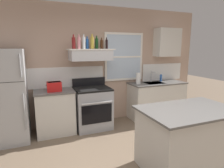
# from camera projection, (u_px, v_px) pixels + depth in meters

# --- Properties ---
(back_wall) EXTENTS (5.40, 0.11, 2.70)m
(back_wall) POSITION_uv_depth(u_px,v_px,m) (99.00, 66.00, 4.48)
(back_wall) COLOR tan
(back_wall) RESTS_ON ground_plane
(refrigerator) EXTENTS (0.70, 0.72, 1.75)m
(refrigerator) POSITION_uv_depth(u_px,v_px,m) (7.00, 97.00, 3.52)
(refrigerator) COLOR #B7BABC
(refrigerator) RESTS_ON ground_plane
(counter_left_of_stove) EXTENTS (0.79, 0.63, 0.91)m
(counter_left_of_stove) POSITION_uv_depth(u_px,v_px,m) (55.00, 112.00, 3.96)
(counter_left_of_stove) COLOR silver
(counter_left_of_stove) RESTS_ON ground_plane
(toaster) EXTENTS (0.30, 0.20, 0.19)m
(toaster) POSITION_uv_depth(u_px,v_px,m) (54.00, 86.00, 3.80)
(toaster) COLOR red
(toaster) RESTS_ON counter_left_of_stove
(stove_range) EXTENTS (0.76, 0.69, 1.09)m
(stove_range) POSITION_uv_depth(u_px,v_px,m) (93.00, 107.00, 4.21)
(stove_range) COLOR #9EA0A5
(stove_range) RESTS_ON ground_plane
(range_hood_shelf) EXTENTS (0.96, 0.52, 0.24)m
(range_hood_shelf) POSITION_uv_depth(u_px,v_px,m) (90.00, 55.00, 4.08)
(range_hood_shelf) COLOR silver
(bottle_red_label_wine) EXTENTS (0.07, 0.07, 0.29)m
(bottle_red_label_wine) POSITION_uv_depth(u_px,v_px,m) (74.00, 43.00, 3.86)
(bottle_red_label_wine) COLOR maroon
(bottle_red_label_wine) RESTS_ON range_hood_shelf
(bottle_rose_pink) EXTENTS (0.07, 0.07, 0.29)m
(bottle_rose_pink) POSITION_uv_depth(u_px,v_px,m) (79.00, 43.00, 3.90)
(bottle_rose_pink) COLOR #C67F84
(bottle_rose_pink) RESTS_ON range_hood_shelf
(bottle_clear_tall) EXTENTS (0.06, 0.06, 0.30)m
(bottle_clear_tall) POSITION_uv_depth(u_px,v_px,m) (84.00, 43.00, 3.95)
(bottle_clear_tall) COLOR silver
(bottle_clear_tall) RESTS_ON range_hood_shelf
(bottle_blue_liqueur) EXTENTS (0.07, 0.07, 0.26)m
(bottle_blue_liqueur) POSITION_uv_depth(u_px,v_px,m) (87.00, 44.00, 4.06)
(bottle_blue_liqueur) COLOR #1E478C
(bottle_blue_liqueur) RESTS_ON range_hood_shelf
(bottle_champagne_gold_foil) EXTENTS (0.08, 0.08, 0.31)m
(bottle_champagne_gold_foil) POSITION_uv_depth(u_px,v_px,m) (92.00, 43.00, 4.06)
(bottle_champagne_gold_foil) COLOR #B29333
(bottle_champagne_gold_foil) RESTS_ON range_hood_shelf
(bottle_dark_green_wine) EXTENTS (0.07, 0.07, 0.28)m
(bottle_dark_green_wine) POSITION_uv_depth(u_px,v_px,m) (97.00, 43.00, 4.13)
(bottle_dark_green_wine) COLOR #143819
(bottle_dark_green_wine) RESTS_ON range_hood_shelf
(bottle_brown_stout) EXTENTS (0.06, 0.06, 0.24)m
(bottle_brown_stout) POSITION_uv_depth(u_px,v_px,m) (102.00, 44.00, 4.14)
(bottle_brown_stout) COLOR #381E0F
(bottle_brown_stout) RESTS_ON range_hood_shelf
(bottle_balsamic_dark) EXTENTS (0.06, 0.06, 0.24)m
(bottle_balsamic_dark) POSITION_uv_depth(u_px,v_px,m) (107.00, 44.00, 4.16)
(bottle_balsamic_dark) COLOR black
(bottle_balsamic_dark) RESTS_ON range_hood_shelf
(counter_right_with_sink) EXTENTS (1.43, 0.63, 0.91)m
(counter_right_with_sink) POSITION_uv_depth(u_px,v_px,m) (156.00, 100.00, 4.86)
(counter_right_with_sink) COLOR silver
(counter_right_with_sink) RESTS_ON ground_plane
(sink_faucet) EXTENTS (0.03, 0.17, 0.28)m
(sink_faucet) POSITION_uv_depth(u_px,v_px,m) (152.00, 75.00, 4.80)
(sink_faucet) COLOR silver
(sink_faucet) RESTS_ON counter_right_with_sink
(paper_towel_roll) EXTENTS (0.11, 0.11, 0.27)m
(paper_towel_roll) POSITION_uv_depth(u_px,v_px,m) (138.00, 78.00, 4.56)
(paper_towel_roll) COLOR white
(paper_towel_roll) RESTS_ON counter_right_with_sink
(dish_soap_bottle) EXTENTS (0.06, 0.06, 0.18)m
(dish_soap_bottle) POSITION_uv_depth(u_px,v_px,m) (161.00, 78.00, 4.92)
(dish_soap_bottle) COLOR blue
(dish_soap_bottle) RESTS_ON counter_right_with_sink
(kitchen_island) EXTENTS (1.40, 0.90, 0.91)m
(kitchen_island) POSITION_uv_depth(u_px,v_px,m) (187.00, 138.00, 2.80)
(kitchen_island) COLOR silver
(kitchen_island) RESTS_ON ground_plane
(upper_cabinet_right) EXTENTS (0.64, 0.32, 0.70)m
(upper_cabinet_right) POSITION_uv_depth(u_px,v_px,m) (167.00, 43.00, 4.84)
(upper_cabinet_right) COLOR silver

